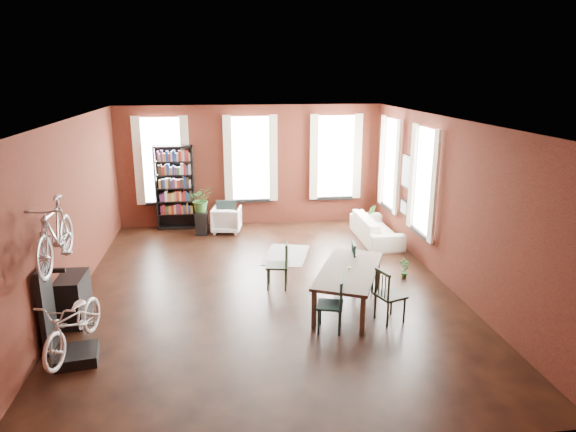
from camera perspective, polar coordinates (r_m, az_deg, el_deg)
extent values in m
plane|color=black|center=(9.96, -2.41, -8.06)|extent=(9.00, 9.00, 0.00)
cube|color=silver|center=(9.16, -2.64, 10.60)|extent=(7.00, 9.00, 0.04)
cube|color=#411710|center=(13.82, -4.17, 5.60)|extent=(7.00, 0.04, 3.20)
cube|color=#411710|center=(5.24, 1.90, -11.68)|extent=(7.00, 0.04, 3.20)
cube|color=#411710|center=(9.79, -23.38, 0.12)|extent=(0.04, 9.00, 3.20)
cube|color=#411710|center=(10.33, 17.21, 1.48)|extent=(0.04, 9.00, 3.20)
cube|color=white|center=(13.82, -13.79, 6.03)|extent=(1.00, 0.04, 2.20)
cube|color=beige|center=(13.75, -13.82, 5.98)|extent=(1.40, 0.06, 2.30)
cube|color=white|center=(13.76, -4.18, 6.40)|extent=(1.00, 0.04, 2.20)
cube|color=beige|center=(13.69, -4.16, 6.35)|extent=(1.40, 0.06, 2.30)
cube|color=white|center=(14.08, 5.27, 6.58)|extent=(1.00, 0.04, 2.20)
cube|color=beige|center=(14.01, 5.33, 6.54)|extent=(1.40, 0.06, 2.30)
cube|color=white|center=(11.17, 15.06, 3.73)|extent=(0.04, 1.00, 2.20)
cube|color=beige|center=(11.14, 14.73, 3.72)|extent=(0.06, 1.40, 2.30)
cube|color=white|center=(13.19, 11.47, 5.72)|extent=(0.04, 1.00, 2.20)
cube|color=beige|center=(13.17, 11.18, 5.72)|extent=(0.06, 1.40, 2.30)
cube|color=black|center=(12.17, 13.07, 4.81)|extent=(0.04, 0.55, 0.75)
cube|color=black|center=(12.35, 12.83, 0.93)|extent=(0.04, 0.45, 0.35)
cube|color=#48382B|center=(9.19, 6.75, -7.90)|extent=(1.69, 2.26, 0.70)
cube|color=#1C3D3A|center=(8.31, 4.68, -9.80)|extent=(0.51, 0.51, 0.88)
cube|color=#202F1B|center=(9.85, -1.21, -5.49)|extent=(0.48, 0.48, 0.90)
cube|color=black|center=(8.75, 11.30, -8.62)|extent=(0.54, 0.54, 0.91)
cube|color=#1B3B3B|center=(9.88, 8.29, -5.54)|extent=(0.48, 0.48, 0.92)
cube|color=black|center=(13.76, -12.43, 3.10)|extent=(1.00, 0.32, 2.20)
imported|color=white|center=(13.37, -6.84, -0.26)|extent=(0.81, 0.78, 0.73)
imported|color=beige|center=(12.79, 9.78, -0.92)|extent=(0.61, 2.08, 0.81)
cube|color=black|center=(11.69, -0.21, -4.36)|extent=(1.28, 1.65, 0.01)
cube|color=black|center=(8.21, -22.38, -14.18)|extent=(0.65, 0.65, 0.17)
cube|color=black|center=(8.44, -25.23, -9.35)|extent=(0.16, 0.60, 1.30)
cube|color=black|center=(9.29, -22.72, -8.46)|extent=(0.40, 0.80, 0.80)
cube|color=black|center=(13.26, -9.57, -0.81)|extent=(0.34, 0.34, 0.59)
imported|color=#2F5522|center=(13.75, 8.98, -0.84)|extent=(0.44, 0.70, 0.30)
imported|color=#265522|center=(10.68, 12.74, -6.37)|extent=(0.25, 0.42, 0.15)
imported|color=silver|center=(7.85, -23.00, -8.35)|extent=(0.73, 0.95, 1.63)
imported|color=#A5A8AD|center=(7.89, -24.75, 0.46)|extent=(0.47, 1.00, 1.66)
imported|color=#306327|center=(13.15, -9.62, 1.54)|extent=(0.65, 0.71, 0.51)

